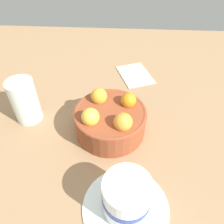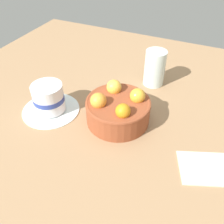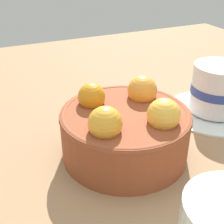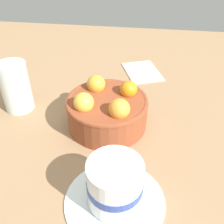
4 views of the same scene
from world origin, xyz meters
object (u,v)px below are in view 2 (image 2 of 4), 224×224
Objects in this scene: terracotta_bowl at (118,109)px; coffee_cup at (49,100)px; water_glass at (155,68)px; folded_napkin at (208,168)px.

coffee_cup is (18.98, 4.14, -0.29)cm from terracotta_bowl.
water_glass reaches higher than terracotta_bowl.
water_glass reaches higher than coffee_cup.
folded_napkin is (-24.66, 6.49, -3.73)cm from terracotta_bowl.
terracotta_bowl is 1.49× the size of water_glass.
folded_napkin is (-43.64, 2.35, -3.44)cm from coffee_cup.
terracotta_bowl is at bearing -167.69° from coffee_cup.
folded_napkin is at bearing 176.92° from coffee_cup.
folded_napkin is at bearing 165.25° from terracotta_bowl.
coffee_cup is at bearing -3.08° from folded_napkin.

